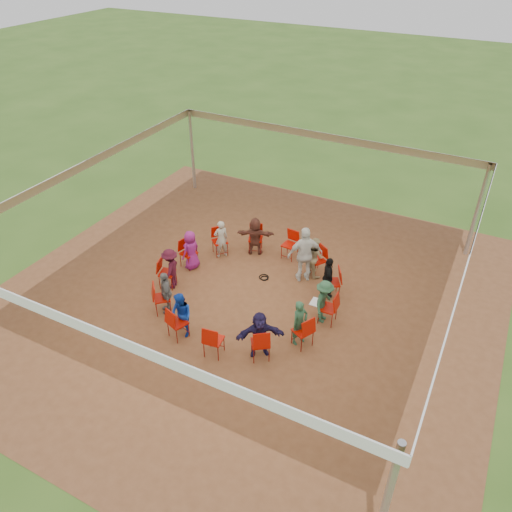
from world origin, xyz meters
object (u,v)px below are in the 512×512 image
at_px(chair_7, 167,273).
at_px(person_seated_9, 260,334).
at_px(chair_8, 162,298).
at_px(person_seated_5, 191,250).
at_px(cable_coil, 264,278).
at_px(chair_5, 220,242).
at_px(chair_1, 332,283).
at_px(person_seated_3, 255,236).
at_px(chair_3, 290,245).
at_px(person_seated_4, 221,239).
at_px(chair_2, 317,260).
at_px(chair_9, 178,323).
at_px(chair_12, 303,331).
at_px(standing_person, 305,255).
at_px(person_seated_8, 181,315).
at_px(person_seated_6, 171,269).
at_px(chair_4, 256,239).
at_px(person_seated_7, 166,292).
at_px(person_seated_10, 300,323).
at_px(chair_0, 328,308).
at_px(chair_6, 189,253).
at_px(laptop, 318,301).
at_px(chair_11, 260,343).
at_px(chair_10, 214,340).
at_px(person_seated_1, 328,278).
at_px(person_seated_0, 324,302).

bearing_deg(chair_7, person_seated_9, 56.44).
relative_size(chair_8, person_seated_5, 0.73).
bearing_deg(cable_coil, chair_5, 163.97).
relative_size(chair_1, person_seated_3, 0.73).
bearing_deg(chair_1, person_seated_9, 136.73).
distance_m(chair_3, person_seated_4, 2.09).
relative_size(chair_1, chair_3, 1.00).
distance_m(chair_2, chair_9, 4.56).
bearing_deg(chair_2, person_seated_5, 56.44).
xyz_separation_m(chair_12, person_seated_9, (-0.78, -0.74, 0.17)).
bearing_deg(standing_person, person_seated_9, 57.27).
bearing_deg(person_seated_8, person_seated_6, 152.31).
distance_m(chair_4, chair_9, 4.30).
bearing_deg(person_seated_9, person_seated_5, 110.77).
bearing_deg(person_seated_7, person_seated_10, 55.38).
xyz_separation_m(chair_0, chair_6, (-4.54, 0.46, 0.00)).
bearing_deg(chair_4, chair_8, 55.38).
bearing_deg(laptop, person_seated_9, 156.37).
relative_size(person_seated_9, laptop, 3.44).
xyz_separation_m(chair_5, person_seated_6, (-0.35, -2.05, 0.17)).
relative_size(chair_6, chair_11, 1.00).
relative_size(chair_12, person_seated_6, 0.73).
distance_m(chair_1, standing_person, 1.10).
bearing_deg(chair_1, chair_0, 166.15).
height_order(chair_7, person_seated_3, person_seated_3).
bearing_deg(chair_0, person_seated_8, 123.56).
relative_size(chair_9, person_seated_7, 0.73).
distance_m(chair_4, chair_10, 4.56).
bearing_deg(person_seated_7, person_seated_3, 124.62).
bearing_deg(chair_8, person_seated_7, 90.00).
height_order(chair_2, chair_3, same).
xyz_separation_m(person_seated_1, person_seated_6, (-4.01, -1.62, 0.00)).
bearing_deg(person_seated_0, chair_1, 7.64).
height_order(chair_2, chair_11, same).
height_order(chair_4, chair_10, same).
xyz_separation_m(chair_3, person_seated_8, (-0.96, -4.34, 0.17)).
relative_size(chair_8, standing_person, 0.53).
relative_size(chair_9, laptop, 2.53).
distance_m(person_seated_0, person_seated_4, 4.07).
bearing_deg(chair_5, chair_4, 166.15).
height_order(person_seated_4, cable_coil, person_seated_4).
xyz_separation_m(person_seated_9, cable_coil, (-1.26, 2.75, -0.60)).
relative_size(chair_6, person_seated_1, 0.73).
distance_m(chair_0, cable_coil, 2.50).
bearing_deg(person_seated_9, chair_3, 68.65).
bearing_deg(person_seated_0, chair_3, 39.81).
relative_size(person_seated_3, cable_coil, 3.90).
distance_m(chair_0, chair_8, 4.30).
distance_m(chair_0, person_seated_10, 1.09).
bearing_deg(standing_person, person_seated_6, -4.00).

